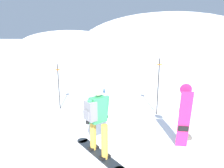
{
  "coord_description": "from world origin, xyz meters",
  "views": [
    {
      "loc": [
        1.05,
        -4.63,
        2.75
      ],
      "look_at": [
        0.06,
        2.51,
        1.0
      ],
      "focal_mm": 32.03,
      "sensor_mm": 36.0,
      "label": 1
    }
  ],
  "objects_px": {
    "snowboarder_main": "(97,119)",
    "piste_marker_near": "(158,82)",
    "piste_marker_far": "(59,83)",
    "spare_snowboard": "(184,117)",
    "rock_dark": "(185,138)"
  },
  "relations": [
    {
      "from": "piste_marker_near",
      "to": "piste_marker_far",
      "type": "bearing_deg",
      "value": 179.11
    },
    {
      "from": "snowboarder_main",
      "to": "spare_snowboard",
      "type": "bearing_deg",
      "value": 16.03
    },
    {
      "from": "spare_snowboard",
      "to": "snowboarder_main",
      "type": "bearing_deg",
      "value": -163.97
    },
    {
      "from": "piste_marker_near",
      "to": "spare_snowboard",
      "type": "bearing_deg",
      "value": -78.55
    },
    {
      "from": "piste_marker_near",
      "to": "piste_marker_far",
      "type": "xyz_separation_m",
      "value": [
        -3.66,
        0.06,
        -0.15
      ]
    },
    {
      "from": "snowboarder_main",
      "to": "piste_marker_near",
      "type": "distance_m",
      "value": 3.21
    },
    {
      "from": "piste_marker_near",
      "to": "snowboarder_main",
      "type": "bearing_deg",
      "value": -119.75
    },
    {
      "from": "rock_dark",
      "to": "spare_snowboard",
      "type": "bearing_deg",
      "value": -109.87
    },
    {
      "from": "spare_snowboard",
      "to": "rock_dark",
      "type": "relative_size",
      "value": 4.17
    },
    {
      "from": "snowboarder_main",
      "to": "piste_marker_near",
      "type": "relative_size",
      "value": 0.83
    },
    {
      "from": "snowboarder_main",
      "to": "piste_marker_near",
      "type": "xyz_separation_m",
      "value": [
        1.59,
        2.78,
        0.25
      ]
    },
    {
      "from": "spare_snowboard",
      "to": "piste_marker_near",
      "type": "relative_size",
      "value": 0.8
    },
    {
      "from": "snowboarder_main",
      "to": "piste_marker_far",
      "type": "bearing_deg",
      "value": 126.28
    },
    {
      "from": "piste_marker_near",
      "to": "piste_marker_far",
      "type": "height_order",
      "value": "piste_marker_near"
    },
    {
      "from": "spare_snowboard",
      "to": "piste_marker_far",
      "type": "bearing_deg",
      "value": 151.31
    }
  ]
}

